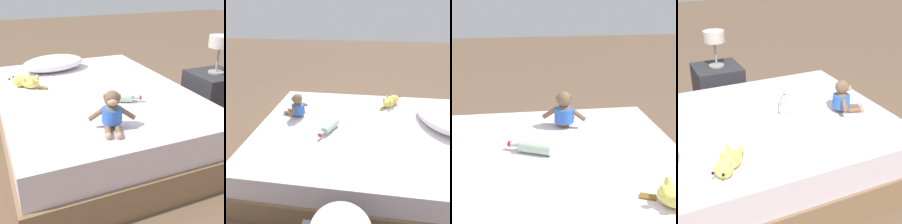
{
  "view_description": "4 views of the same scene",
  "coord_description": "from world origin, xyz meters",
  "views": [
    {
      "loc": [
        -0.76,
        -2.19,
        1.27
      ],
      "look_at": [
        -0.11,
        -0.67,
        0.53
      ],
      "focal_mm": 49.34,
      "sensor_mm": 36.0,
      "label": 1
    },
    {
      "loc": [
        1.47,
        -0.07,
        1.38
      ],
      "look_at": [
        -0.1,
        -0.27,
        0.51
      ],
      "focal_mm": 30.54,
      "sensor_mm": 36.0,
      "label": 2
    },
    {
      "loc": [
        0.18,
        1.36,
        1.28
      ],
      "look_at": [
        -0.11,
        -0.67,
        0.53
      ],
      "focal_mm": 55.2,
      "sensor_mm": 36.0,
      "label": 3
    },
    {
      "loc": [
        -2.05,
        0.65,
        1.55
      ],
      "look_at": [
        -0.17,
        -0.24,
        0.53
      ],
      "focal_mm": 57.76,
      "sensor_mm": 36.0,
      "label": 4
    }
  ],
  "objects": [
    {
      "name": "bed",
      "position": [
        0.0,
        0.0,
        0.21
      ],
      "size": [
        1.46,
        2.01,
        0.43
      ],
      "color": "#846647",
      "rests_on": "ground_plane"
    },
    {
      "name": "plush_yellow_creature",
      "position": [
        -0.48,
        0.26,
        0.48
      ],
      "size": [
        0.29,
        0.25,
        0.1
      ],
      "color": "#EAE066",
      "rests_on": "bed"
    },
    {
      "name": "bedside_lamp",
      "position": [
        1.14,
        -0.1,
        0.72
      ],
      "size": [
        0.19,
        0.19,
        0.33
      ],
      "color": "gray",
      "rests_on": "nightstand"
    },
    {
      "name": "glass_bottle",
      "position": [
        0.1,
        -0.32,
        0.46
      ],
      "size": [
        0.25,
        0.15,
        0.07
      ],
      "color": "#B2D1B7",
      "rests_on": "bed"
    },
    {
      "name": "ground_plane",
      "position": [
        0.0,
        0.0,
        0.0
      ],
      "size": [
        16.0,
        16.0,
        0.0
      ],
      "primitive_type": "plane",
      "color": "brown"
    },
    {
      "name": "pillow",
      "position": [
        -0.15,
        0.66,
        0.5
      ],
      "size": [
        0.65,
        0.47,
        0.14
      ],
      "color": "white",
      "rests_on": "bed"
    },
    {
      "name": "nightstand",
      "position": [
        1.14,
        -0.1,
        0.23
      ],
      "size": [
        0.42,
        0.42,
        0.46
      ],
      "color": "#2D2D33",
      "rests_on": "ground_plane"
    },
    {
      "name": "plush_monkey",
      "position": [
        -0.12,
        -0.68,
        0.53
      ],
      "size": [
        0.28,
        0.25,
        0.24
      ],
      "color": "brown",
      "rests_on": "bed"
    }
  ]
}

